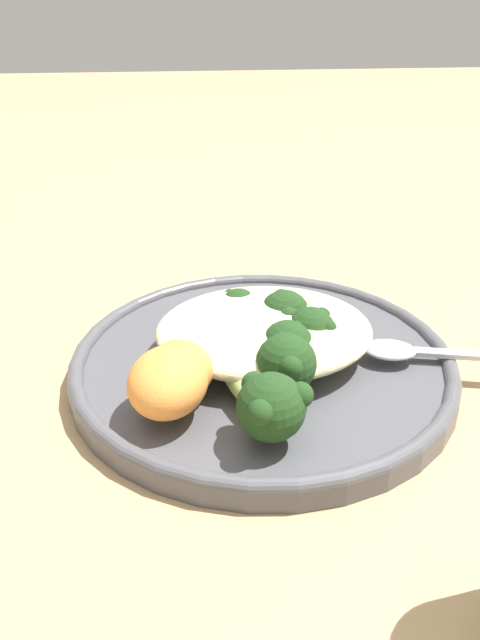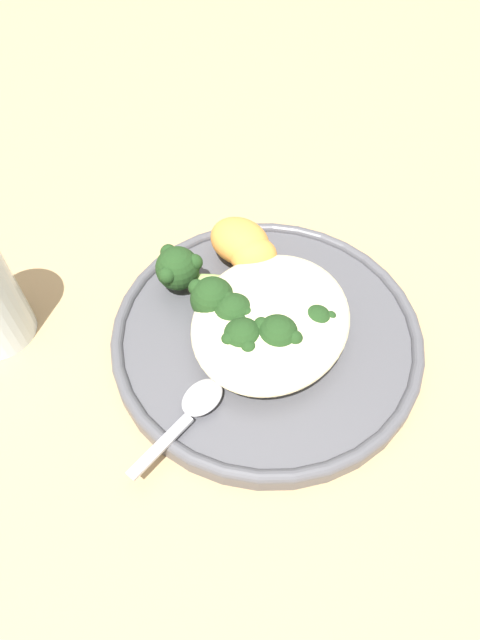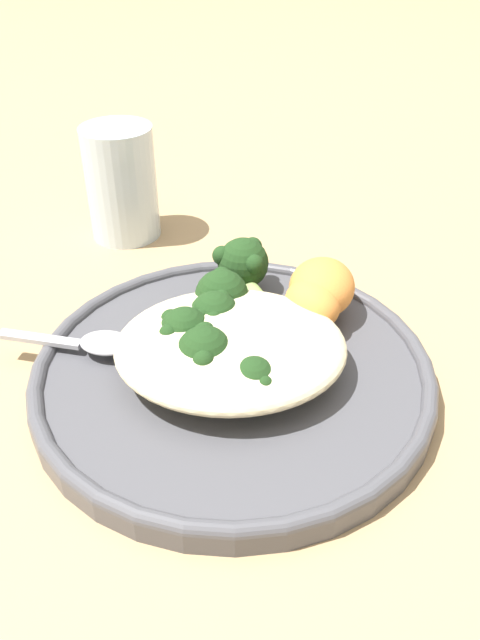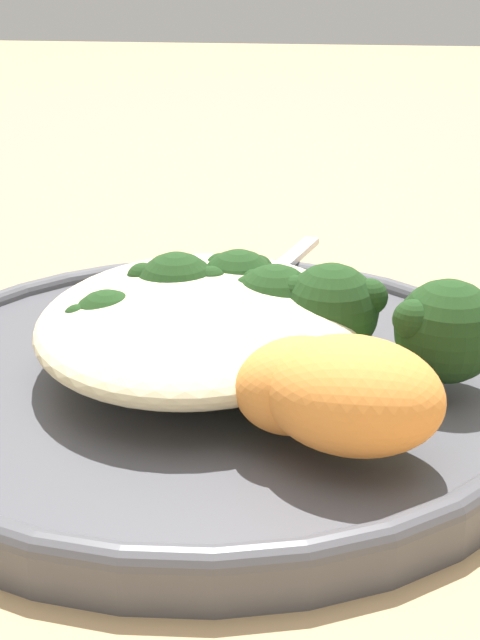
# 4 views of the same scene
# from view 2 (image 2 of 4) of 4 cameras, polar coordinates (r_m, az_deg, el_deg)

# --- Properties ---
(ground_plane) EXTENTS (4.00, 4.00, 0.00)m
(ground_plane) POSITION_cam_2_polar(r_m,az_deg,el_deg) (0.49, 0.86, -2.27)
(ground_plane) COLOR tan
(plate) EXTENTS (0.30, 0.30, 0.02)m
(plate) POSITION_cam_2_polar(r_m,az_deg,el_deg) (0.48, 3.05, -1.52)
(plate) COLOR #4C4C51
(plate) RESTS_ON ground_plane
(quinoa_mound) EXTENTS (0.17, 0.14, 0.03)m
(quinoa_mound) POSITION_cam_2_polar(r_m,az_deg,el_deg) (0.46, 3.58, 0.09)
(quinoa_mound) COLOR beige
(quinoa_mound) RESTS_ON plate
(broccoli_stalk_0) EXTENTS (0.06, 0.12, 0.04)m
(broccoli_stalk_0) POSITION_cam_2_polar(r_m,az_deg,el_deg) (0.50, -5.93, 5.56)
(broccoli_stalk_0) COLOR #8EB25B
(broccoli_stalk_0) RESTS_ON plate
(broccoli_stalk_1) EXTENTS (0.08, 0.08, 0.04)m
(broccoli_stalk_1) POSITION_cam_2_polar(r_m,az_deg,el_deg) (0.47, -2.06, 2.70)
(broccoli_stalk_1) COLOR #8EB25B
(broccoli_stalk_1) RESTS_ON plate
(broccoli_stalk_2) EXTENTS (0.09, 0.05, 0.04)m
(broccoli_stalk_2) POSITION_cam_2_polar(r_m,az_deg,el_deg) (0.47, -0.07, 1.19)
(broccoli_stalk_2) COLOR #8EB25B
(broccoli_stalk_2) RESTS_ON plate
(broccoli_stalk_3) EXTENTS (0.12, 0.04, 0.04)m
(broccoli_stalk_3) POSITION_cam_2_polar(r_m,az_deg,el_deg) (0.45, 0.98, -0.72)
(broccoli_stalk_3) COLOR #8EB25B
(broccoli_stalk_3) RESTS_ON plate
(broccoli_stalk_4) EXTENTS (0.08, 0.07, 0.04)m
(broccoli_stalk_4) POSITION_cam_2_polar(r_m,az_deg,el_deg) (0.45, 4.14, -1.45)
(broccoli_stalk_4) COLOR #8EB25B
(broccoli_stalk_4) RESTS_ON plate
(broccoli_stalk_5) EXTENTS (0.05, 0.10, 0.03)m
(broccoli_stalk_5) POSITION_cam_2_polar(r_m,az_deg,el_deg) (0.47, 7.32, 0.58)
(broccoli_stalk_5) COLOR #8EB25B
(broccoli_stalk_5) RESTS_ON plate
(sweet_potato_chunk_0) EXTENTS (0.06, 0.06, 0.04)m
(sweet_potato_chunk_0) POSITION_cam_2_polar(r_m,az_deg,el_deg) (0.51, 1.51, 7.40)
(sweet_potato_chunk_0) COLOR orange
(sweet_potato_chunk_0) RESTS_ON plate
(sweet_potato_chunk_1) EXTENTS (0.07, 0.08, 0.04)m
(sweet_potato_chunk_1) POSITION_cam_2_polar(r_m,az_deg,el_deg) (0.52, -0.03, 9.00)
(sweet_potato_chunk_1) COLOR orange
(sweet_potato_chunk_1) RESTS_ON plate
(spoon) EXTENTS (0.11, 0.04, 0.01)m
(spoon) POSITION_cam_2_polar(r_m,az_deg,el_deg) (0.43, -4.83, -9.90)
(spoon) COLOR #B7B7BC
(spoon) RESTS_ON plate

